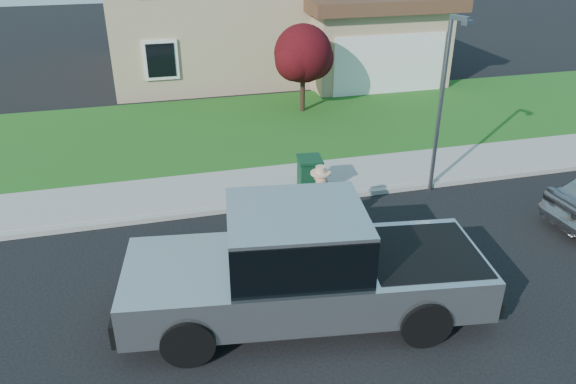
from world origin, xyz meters
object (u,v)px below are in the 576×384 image
(trash_bin, at_px, (310,175))
(street_lamp, at_px, (443,96))
(pickup_truck, at_px, (304,267))
(ornamental_tree, at_px, (304,56))
(woman, at_px, (320,206))

(trash_bin, xyz_separation_m, street_lamp, (3.27, -0.40, 1.94))
(pickup_truck, bearing_deg, ornamental_tree, 81.88)
(trash_bin, distance_m, street_lamp, 3.82)
(trash_bin, relative_size, street_lamp, 0.21)
(ornamental_tree, distance_m, street_lamp, 7.17)
(pickup_truck, relative_size, ornamental_tree, 2.18)
(pickup_truck, xyz_separation_m, trash_bin, (1.43, 4.42, -0.36))
(pickup_truck, height_order, trash_bin, pickup_truck)
(pickup_truck, height_order, woman, pickup_truck)
(trash_bin, bearing_deg, woman, -94.72)
(ornamental_tree, relative_size, trash_bin, 3.21)
(ornamental_tree, bearing_deg, woman, -103.70)
(pickup_truck, height_order, ornamental_tree, ornamental_tree)
(woman, height_order, ornamental_tree, ornamental_tree)
(trash_bin, height_order, street_lamp, street_lamp)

